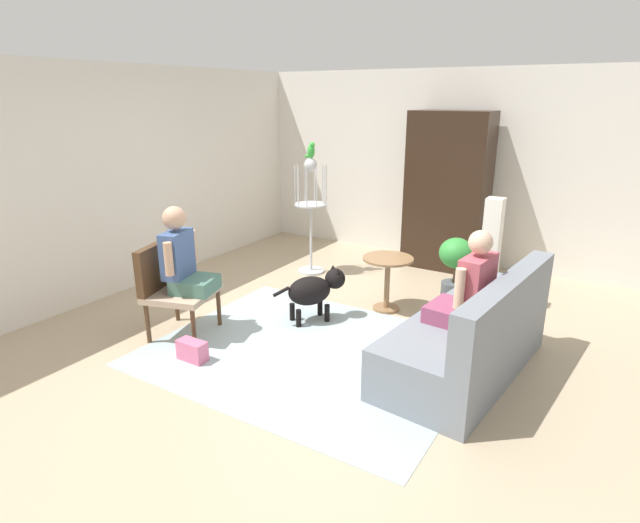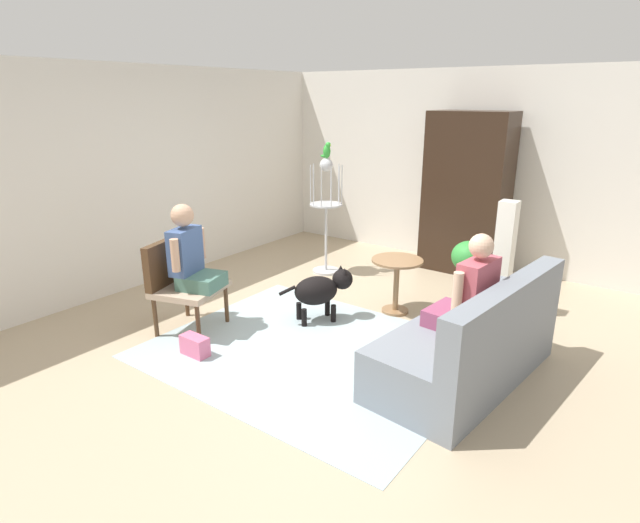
# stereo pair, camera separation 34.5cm
# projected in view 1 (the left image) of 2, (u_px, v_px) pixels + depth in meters

# --- Properties ---
(ground_plane) EXTENTS (7.69, 7.69, 0.00)m
(ground_plane) POSITION_uv_depth(u_px,v_px,m) (312.00, 337.00, 5.09)
(ground_plane) COLOR tan
(back_wall) EXTENTS (5.91, 0.12, 2.64)m
(back_wall) POSITION_uv_depth(u_px,v_px,m) (434.00, 166.00, 7.33)
(back_wall) COLOR silver
(back_wall) RESTS_ON ground
(left_wall) EXTENTS (0.12, 7.01, 2.64)m
(left_wall) POSITION_uv_depth(u_px,v_px,m) (137.00, 178.00, 6.28)
(left_wall) COLOR silver
(left_wall) RESTS_ON ground
(area_rug) EXTENTS (2.84, 2.32, 0.01)m
(area_rug) POSITION_uv_depth(u_px,v_px,m) (311.00, 352.00, 4.79)
(area_rug) COLOR #9EB2B7
(area_rug) RESTS_ON ground
(couch) EXTENTS (1.04, 1.93, 0.92)m
(couch) POSITION_uv_depth(u_px,v_px,m) (471.00, 338.00, 4.35)
(couch) COLOR slate
(couch) RESTS_ON ground
(armchair) EXTENTS (0.75, 0.78, 0.92)m
(armchair) POSITION_uv_depth(u_px,v_px,m) (171.00, 282.00, 5.04)
(armchair) COLOR #4C331E
(armchair) RESTS_ON ground
(person_on_couch) EXTENTS (0.51, 0.57, 0.82)m
(person_on_couch) POSITION_uv_depth(u_px,v_px,m) (469.00, 290.00, 4.23)
(person_on_couch) COLOR #8C4061
(person_on_armchair) EXTENTS (0.53, 0.52, 0.83)m
(person_on_armchair) POSITION_uv_depth(u_px,v_px,m) (183.00, 258.00, 4.92)
(person_on_armchair) COLOR #456C5E
(round_end_table) EXTENTS (0.55, 0.55, 0.61)m
(round_end_table) POSITION_uv_depth(u_px,v_px,m) (387.00, 274.00, 5.62)
(round_end_table) COLOR olive
(round_end_table) RESTS_ON ground
(dog) EXTENTS (0.53, 0.70, 0.57)m
(dog) POSITION_uv_depth(u_px,v_px,m) (314.00, 289.00, 5.38)
(dog) COLOR black
(dog) RESTS_ON ground
(bird_cage_stand) EXTENTS (0.43, 0.43, 1.52)m
(bird_cage_stand) POSITION_uv_depth(u_px,v_px,m) (311.00, 212.00, 6.73)
(bird_cage_stand) COLOR silver
(bird_cage_stand) RESTS_ON ground
(parrot) EXTENTS (0.17, 0.10, 0.20)m
(parrot) POSITION_uv_depth(u_px,v_px,m) (311.00, 150.00, 6.48)
(parrot) COLOR green
(parrot) RESTS_ON bird_cage_stand
(potted_plant) EXTENTS (0.38, 0.38, 0.76)m
(potted_plant) POSITION_uv_depth(u_px,v_px,m) (455.00, 264.00, 5.84)
(potted_plant) COLOR #4C5156
(potted_plant) RESTS_ON ground
(column_lamp) EXTENTS (0.20, 0.20, 1.25)m
(column_lamp) POSITION_uv_depth(u_px,v_px,m) (490.00, 255.00, 5.62)
(column_lamp) COLOR #4C4742
(column_lamp) RESTS_ON ground
(armoire_cabinet) EXTENTS (1.04, 0.56, 2.10)m
(armoire_cabinet) POSITION_uv_depth(u_px,v_px,m) (448.00, 192.00, 6.91)
(armoire_cabinet) COLOR black
(armoire_cabinet) RESTS_ON ground
(handbag) EXTENTS (0.28, 0.13, 0.19)m
(handbag) POSITION_uv_depth(u_px,v_px,m) (192.00, 351.00, 4.62)
(handbag) COLOR #D8668C
(handbag) RESTS_ON ground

